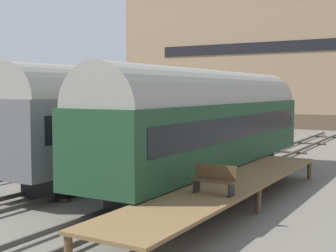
% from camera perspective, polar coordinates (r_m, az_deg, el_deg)
% --- Properties ---
extents(ground_plane, '(200.00, 200.00, 0.00)m').
position_cam_1_polar(ground_plane, '(21.20, -9.08, -7.11)').
color(ground_plane, '#6B665B').
extents(track_left, '(2.60, 60.00, 0.26)m').
position_cam_1_polar(track_left, '(24.15, -17.19, -5.50)').
color(track_left, '#4C4742').
rests_on(track_left, ground).
extents(track_middle, '(2.60, 60.00, 0.26)m').
position_cam_1_polar(track_middle, '(21.17, -9.09, -6.73)').
color(track_middle, '#4C4742').
rests_on(track_middle, ground).
extents(track_right, '(2.60, 60.00, 0.26)m').
position_cam_1_polar(track_right, '(18.75, 1.43, -8.12)').
color(track_right, '#4C4742').
rests_on(track_right, ground).
extents(train_car_green, '(3.11, 16.33, 5.11)m').
position_cam_1_polar(train_car_green, '(20.81, 5.12, 0.71)').
color(train_car_green, black).
rests_on(train_car_green, ground).
extents(train_car_grey, '(2.86, 15.98, 5.23)m').
position_cam_1_polar(train_car_grey, '(23.25, -4.40, 1.38)').
color(train_car_grey, black).
rests_on(train_car_grey, ground).
extents(train_car_brown, '(2.85, 18.41, 5.01)m').
position_cam_1_polar(train_car_brown, '(34.78, -0.12, 2.16)').
color(train_car_brown, black).
rests_on(train_car_brown, ground).
extents(station_platform, '(2.41, 14.56, 0.95)m').
position_cam_1_polar(station_platform, '(16.72, 7.56, -7.11)').
color(station_platform, brown).
rests_on(station_platform, ground).
extents(bench, '(1.40, 0.40, 0.91)m').
position_cam_1_polar(bench, '(14.77, 5.70, -6.39)').
color(bench, brown).
rests_on(bench, station_platform).
extents(person_worker, '(0.32, 0.32, 1.73)m').
position_cam_1_polar(person_worker, '(21.97, -16.41, -4.07)').
color(person_worker, '#282833').
rests_on(person_worker, ground).
extents(warehouse_building, '(39.66, 11.62, 16.35)m').
position_cam_1_polar(warehouse_building, '(58.92, 14.41, 8.08)').
color(warehouse_building, brown).
rests_on(warehouse_building, ground).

